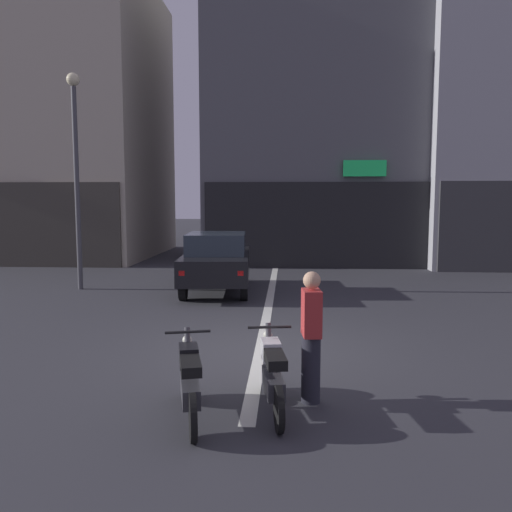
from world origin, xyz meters
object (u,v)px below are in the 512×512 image
at_px(car_black_crossing_near, 217,260).
at_px(motorcycle_black_row_leftmost, 190,381).
at_px(street_lamp, 76,158).
at_px(person_by_motorcycles, 311,336).
at_px(motorcycle_white_row_left_mid, 273,374).

bearing_deg(car_black_crossing_near, motorcycle_black_row_leftmost, -84.42).
xyz_separation_m(street_lamp, person_by_motorcycles, (6.22, -8.04, -2.86)).
distance_m(car_black_crossing_near, street_lamp, 4.88).
bearing_deg(car_black_crossing_near, person_by_motorcycles, -73.98).
height_order(motorcycle_white_row_left_mid, person_by_motorcycles, person_by_motorcycles).
distance_m(motorcycle_white_row_left_mid, person_by_motorcycles, 0.69).
distance_m(car_black_crossing_near, motorcycle_black_row_leftmost, 8.49).
distance_m(motorcycle_black_row_leftmost, person_by_motorcycles, 1.59).
relative_size(car_black_crossing_near, motorcycle_white_row_left_mid, 2.53).
bearing_deg(car_black_crossing_near, motorcycle_white_row_left_mid, -77.68).
bearing_deg(motorcycle_black_row_leftmost, motorcycle_white_row_left_mid, 16.92).
relative_size(car_black_crossing_near, motorcycle_black_row_leftmost, 2.57).
bearing_deg(motorcycle_black_row_leftmost, car_black_crossing_near, 95.58).
xyz_separation_m(car_black_crossing_near, street_lamp, (-3.97, 0.19, 2.83)).
xyz_separation_m(street_lamp, motorcycle_black_row_leftmost, (4.79, -8.62, -3.26)).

